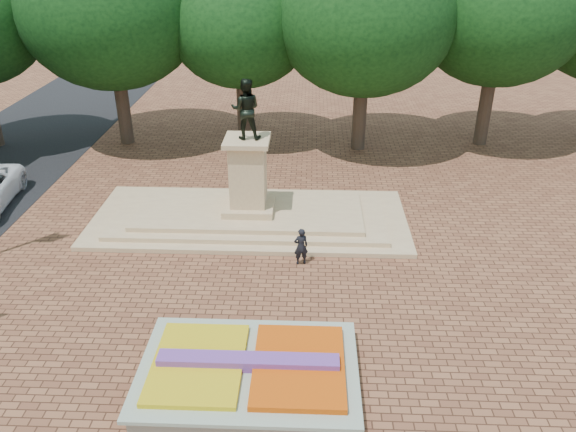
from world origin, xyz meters
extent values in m
plane|color=brown|center=(0.00, 0.00, 0.00)|extent=(90.00, 90.00, 0.00)
cube|color=gray|center=(1.00, -2.00, 0.23)|extent=(6.00, 4.00, 0.45)
cube|color=#A2AF9F|center=(1.00, -2.00, 0.50)|extent=(6.30, 4.30, 0.12)
cube|color=#F2550D|center=(2.45, -2.00, 0.63)|extent=(2.60, 3.40, 0.22)
cube|color=yellow|center=(-0.45, -2.00, 0.62)|extent=(2.60, 3.40, 0.18)
cube|color=#65399C|center=(1.00, -2.00, 0.72)|extent=(5.20, 0.55, 0.38)
cube|color=tan|center=(0.00, 8.00, 0.10)|extent=(14.00, 6.00, 0.20)
cube|color=tan|center=(0.00, 8.00, 0.30)|extent=(12.00, 5.00, 0.20)
cube|color=tan|center=(0.00, 8.00, 0.50)|extent=(10.00, 4.00, 0.20)
cube|color=tan|center=(0.00, 8.00, 0.75)|extent=(2.20, 2.20, 0.30)
cube|color=tan|center=(0.00, 8.00, 2.30)|extent=(1.50, 1.50, 2.80)
cube|color=tan|center=(0.00, 8.00, 3.80)|extent=(1.90, 1.90, 0.20)
imported|color=black|center=(0.00, 8.00, 5.15)|extent=(1.22, 0.95, 2.50)
cylinder|color=#36251D|center=(-16.00, 18.00, 2.00)|extent=(0.80, 0.80, 4.00)
cylinder|color=#36251D|center=(-8.00, 18.00, 2.00)|extent=(0.80, 0.80, 4.00)
ellipsoid|color=black|center=(-8.00, 18.00, 6.69)|extent=(8.80, 8.80, 7.48)
cylinder|color=#36251D|center=(-1.00, 18.00, 2.00)|extent=(0.80, 0.80, 4.00)
ellipsoid|color=black|center=(-1.00, 18.00, 6.69)|extent=(8.80, 8.80, 7.48)
cylinder|color=#36251D|center=(6.00, 18.00, 2.00)|extent=(0.80, 0.80, 4.00)
ellipsoid|color=black|center=(6.00, 18.00, 6.69)|extent=(8.80, 8.80, 7.48)
cylinder|color=#36251D|center=(13.00, 18.00, 2.00)|extent=(0.80, 0.80, 4.00)
ellipsoid|color=black|center=(13.00, 18.00, 6.69)|extent=(8.80, 8.80, 7.48)
imported|color=black|center=(2.37, 4.50, 0.77)|extent=(0.64, 0.51, 1.55)
camera|label=1|loc=(2.64, -14.24, 11.81)|focal=35.00mm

